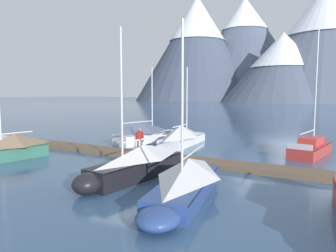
# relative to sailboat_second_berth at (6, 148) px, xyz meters

# --- Properties ---
(ground_plane) EXTENTS (700.00, 700.00, 0.00)m
(ground_plane) POSITION_rel_sailboat_second_berth_xyz_m (8.30, 0.83, -0.77)
(ground_plane) COLOR #38567A
(mountain_west_summit) EXTENTS (76.42, 76.42, 64.16)m
(mountain_west_summit) POSITION_rel_sailboat_second_berth_xyz_m (-57.68, 173.94, 32.74)
(mountain_west_summit) COLOR #424C60
(mountain_west_summit) RESTS_ON ground
(mountain_central_massif) EXTENTS (90.39, 90.39, 66.76)m
(mountain_central_massif) POSITION_rel_sailboat_second_berth_xyz_m (-34.50, 199.33, 33.35)
(mountain_central_massif) COLOR #4C566B
(mountain_central_massif) RESTS_ON ground
(mountain_shoulder_ridge) EXTENTS (62.87, 62.87, 35.55)m
(mountain_shoulder_ridge) POSITION_rel_sailboat_second_berth_xyz_m (-4.64, 160.56, 18.08)
(mountain_shoulder_ridge) COLOR #4C566B
(mountain_shoulder_ridge) RESTS_ON ground
(mountain_east_summit) EXTENTS (93.32, 93.32, 63.01)m
(mountain_east_summit) POSITION_rel_sailboat_second_berth_xyz_m (14.00, 180.72, 32.24)
(mountain_east_summit) COLOR slate
(mountain_east_summit) RESTS_ON ground
(dock) EXTENTS (26.55, 3.11, 0.30)m
(dock) POSITION_rel_sailboat_second_berth_xyz_m (8.30, 4.83, -0.63)
(dock) COLOR brown
(dock) RESTS_ON ground
(sailboat_second_berth) EXTENTS (2.67, 5.95, 6.60)m
(sailboat_second_berth) POSITION_rel_sailboat_second_berth_xyz_m (0.00, 0.00, 0.00)
(sailboat_second_berth) COLOR #336B56
(sailboat_second_berth) RESTS_ON ground
(sailboat_mid_dock_port) EXTENTS (3.67, 7.47, 6.62)m
(sailboat_mid_dock_port) POSITION_rel_sailboat_second_berth_xyz_m (4.25, 10.68, 0.07)
(sailboat_mid_dock_port) COLOR silver
(sailboat_mid_dock_port) RESTS_ON ground
(sailboat_mid_dock_starboard) EXTENTS (2.34, 7.39, 6.58)m
(sailboat_mid_dock_starboard) POSITION_rel_sailboat_second_berth_xyz_m (7.54, 11.14, 0.02)
(sailboat_mid_dock_starboard) COLOR white
(sailboat_mid_dock_starboard) RESTS_ON ground
(sailboat_far_berth) EXTENTS (2.43, 7.04, 7.36)m
(sailboat_far_berth) POSITION_rel_sailboat_second_berth_xyz_m (10.01, -0.05, 0.04)
(sailboat_far_berth) COLOR black
(sailboat_far_berth) RESTS_ON ground
(sailboat_outer_slip) EXTENTS (2.84, 7.64, 7.13)m
(sailboat_outer_slip) POSITION_rel_sailboat_second_berth_xyz_m (13.40, -1.52, -0.05)
(sailboat_outer_slip) COLOR navy
(sailboat_outer_slip) RESTS_ON ground
(sailboat_end_of_dock) EXTENTS (2.73, 6.23, 8.77)m
(sailboat_end_of_dock) POSITION_rel_sailboat_second_berth_xyz_m (17.55, 11.14, -0.24)
(sailboat_end_of_dock) COLOR #B2332D
(sailboat_end_of_dock) RESTS_ON ground
(person_on_dock) EXTENTS (0.58, 0.28, 1.69)m
(person_on_dock) POSITION_rel_sailboat_second_berth_xyz_m (7.18, 4.81, 0.49)
(person_on_dock) COLOR brown
(person_on_dock) RESTS_ON dock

